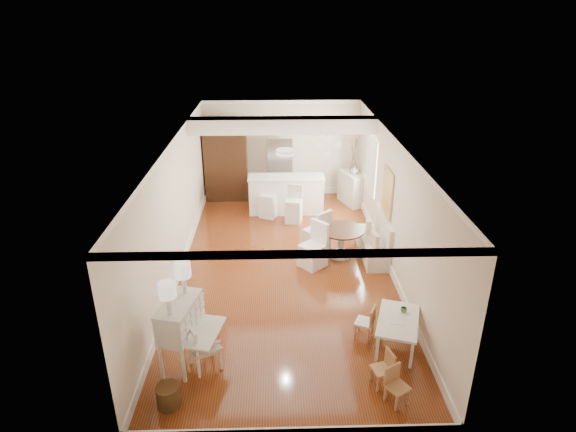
{
  "coord_description": "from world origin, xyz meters",
  "views": [
    {
      "loc": [
        -0.2,
        -9.12,
        5.25
      ],
      "look_at": [
        0.07,
        0.3,
        1.1
      ],
      "focal_mm": 30.0,
      "sensor_mm": 36.0,
      "label": 1
    }
  ],
  "objects_px": {
    "sideboard": "(352,188)",
    "kids_chair_b": "(365,322)",
    "slip_chair_far": "(317,230)",
    "bar_stool_right": "(294,205)",
    "fridge": "(292,169)",
    "breakfast_counter": "(286,194)",
    "pantry_cabinet": "(226,161)",
    "kids_chair_c": "(398,386)",
    "secretary_bureau": "(181,333)",
    "dining_table": "(341,243)",
    "kids_table": "(397,333)",
    "gustavian_armchair": "(205,345)",
    "kids_chair_a": "(382,369)",
    "bar_stool_left": "(268,199)",
    "slip_chair_near": "(313,245)",
    "wicker_basket": "(168,396)"
  },
  "relations": [
    {
      "from": "secretary_bureau",
      "to": "kids_chair_b",
      "type": "height_order",
      "value": "secretary_bureau"
    },
    {
      "from": "bar_stool_left",
      "to": "kids_chair_c",
      "type": "bearing_deg",
      "value": -52.71
    },
    {
      "from": "wicker_basket",
      "to": "kids_chair_a",
      "type": "bearing_deg",
      "value": 6.02
    },
    {
      "from": "breakfast_counter",
      "to": "fridge",
      "type": "xyz_separation_m",
      "value": [
        0.2,
        1.05,
        0.39
      ]
    },
    {
      "from": "breakfast_counter",
      "to": "pantry_cabinet",
      "type": "distance_m",
      "value": 2.11
    },
    {
      "from": "kids_chair_b",
      "to": "pantry_cabinet",
      "type": "xyz_separation_m",
      "value": [
        -2.9,
        6.58,
        0.84
      ]
    },
    {
      "from": "dining_table",
      "to": "sideboard",
      "type": "relative_size",
      "value": 1.06
    },
    {
      "from": "slip_chair_far",
      "to": "breakfast_counter",
      "type": "distance_m",
      "value": 2.35
    },
    {
      "from": "gustavian_armchair",
      "to": "kids_chair_a",
      "type": "relative_size",
      "value": 1.38
    },
    {
      "from": "kids_table",
      "to": "slip_chair_far",
      "type": "distance_m",
      "value": 3.66
    },
    {
      "from": "gustavian_armchair",
      "to": "dining_table",
      "type": "distance_m",
      "value": 4.4
    },
    {
      "from": "dining_table",
      "to": "fridge",
      "type": "height_order",
      "value": "fridge"
    },
    {
      "from": "kids_chair_a",
      "to": "slip_chair_far",
      "type": "bearing_deg",
      "value": 172.38
    },
    {
      "from": "kids_chair_a",
      "to": "bar_stool_right",
      "type": "relative_size",
      "value": 0.59
    },
    {
      "from": "gustavian_armchair",
      "to": "bar_stool_left",
      "type": "distance_m",
      "value": 5.93
    },
    {
      "from": "bar_stool_right",
      "to": "fridge",
      "type": "height_order",
      "value": "fridge"
    },
    {
      "from": "kids_chair_c",
      "to": "sideboard",
      "type": "bearing_deg",
      "value": 54.97
    },
    {
      "from": "gustavian_armchair",
      "to": "pantry_cabinet",
      "type": "distance_m",
      "value": 7.29
    },
    {
      "from": "kids_chair_b",
      "to": "kids_chair_c",
      "type": "height_order",
      "value": "kids_chair_b"
    },
    {
      "from": "kids_chair_b",
      "to": "dining_table",
      "type": "relative_size",
      "value": 0.62
    },
    {
      "from": "fridge",
      "to": "slip_chair_near",
      "type": "bearing_deg",
      "value": -85.79
    },
    {
      "from": "bar_stool_right",
      "to": "fridge",
      "type": "bearing_deg",
      "value": 102.84
    },
    {
      "from": "dining_table",
      "to": "kids_table",
      "type": "bearing_deg",
      "value": -80.55
    },
    {
      "from": "slip_chair_near",
      "to": "kids_table",
      "type": "bearing_deg",
      "value": -18.66
    },
    {
      "from": "pantry_cabinet",
      "to": "bar_stool_right",
      "type": "bearing_deg",
      "value": -43.29
    },
    {
      "from": "kids_chair_c",
      "to": "dining_table",
      "type": "distance_m",
      "value": 4.4
    },
    {
      "from": "kids_chair_a",
      "to": "fridge",
      "type": "bearing_deg",
      "value": 172.26
    },
    {
      "from": "secretary_bureau",
      "to": "bar_stool_left",
      "type": "relative_size",
      "value": 1.11
    },
    {
      "from": "slip_chair_far",
      "to": "bar_stool_right",
      "type": "bearing_deg",
      "value": -115.94
    },
    {
      "from": "wicker_basket",
      "to": "kids_chair_c",
      "type": "bearing_deg",
      "value": -0.68
    },
    {
      "from": "wicker_basket",
      "to": "kids_chair_c",
      "type": "relative_size",
      "value": 0.58
    },
    {
      "from": "kids_table",
      "to": "gustavian_armchair",
      "type": "bearing_deg",
      "value": -172.44
    },
    {
      "from": "slip_chair_far",
      "to": "bar_stool_right",
      "type": "height_order",
      "value": "slip_chair_far"
    },
    {
      "from": "sideboard",
      "to": "slip_chair_near",
      "type": "bearing_deg",
      "value": -131.73
    },
    {
      "from": "gustavian_armchair",
      "to": "bar_stool_left",
      "type": "xyz_separation_m",
      "value": [
        0.94,
        5.85,
        0.11
      ]
    },
    {
      "from": "slip_chair_far",
      "to": "gustavian_armchair",
      "type": "bearing_deg",
      "value": 19.65
    },
    {
      "from": "kids_table",
      "to": "kids_chair_b",
      "type": "height_order",
      "value": "kids_chair_b"
    },
    {
      "from": "secretary_bureau",
      "to": "kids_table",
      "type": "height_order",
      "value": "secretary_bureau"
    },
    {
      "from": "kids_chair_b",
      "to": "bar_stool_left",
      "type": "bearing_deg",
      "value": -136.46
    },
    {
      "from": "kids_table",
      "to": "fridge",
      "type": "relative_size",
      "value": 0.59
    },
    {
      "from": "sideboard",
      "to": "kids_chair_b",
      "type": "bearing_deg",
      "value": -117.06
    },
    {
      "from": "sideboard",
      "to": "secretary_bureau",
      "type": "bearing_deg",
      "value": -139.56
    },
    {
      "from": "secretary_bureau",
      "to": "bar_stool_right",
      "type": "bearing_deg",
      "value": 82.56
    },
    {
      "from": "fridge",
      "to": "sideboard",
      "type": "xyz_separation_m",
      "value": [
        1.68,
        -0.48,
        -0.45
      ]
    },
    {
      "from": "dining_table",
      "to": "secretary_bureau",
      "type": "bearing_deg",
      "value": -130.49
    },
    {
      "from": "gustavian_armchair",
      "to": "kids_table",
      "type": "distance_m",
      "value": 3.14
    },
    {
      "from": "wicker_basket",
      "to": "fridge",
      "type": "relative_size",
      "value": 0.19
    },
    {
      "from": "breakfast_counter",
      "to": "pantry_cabinet",
      "type": "bearing_deg",
      "value": 147.57
    },
    {
      "from": "dining_table",
      "to": "sideboard",
      "type": "xyz_separation_m",
      "value": [
        0.72,
        3.18,
        0.11
      ]
    },
    {
      "from": "kids_chair_b",
      "to": "kids_chair_c",
      "type": "distance_m",
      "value": 1.52
    }
  ]
}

